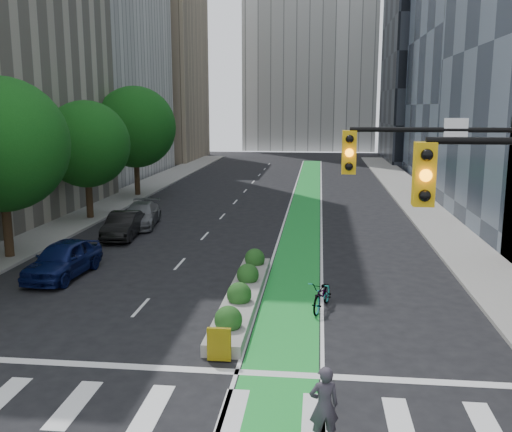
% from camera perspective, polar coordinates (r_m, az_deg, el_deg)
% --- Properties ---
extents(ground, '(160.00, 160.00, 0.00)m').
position_cam_1_polar(ground, '(15.91, -9.32, -16.75)').
color(ground, black).
rests_on(ground, ground).
extents(sidewalk_left, '(3.60, 90.00, 0.15)m').
position_cam_1_polar(sidewalk_left, '(42.27, -15.68, 0.58)').
color(sidewalk_left, gray).
rests_on(sidewalk_left, ground).
extents(sidewalk_right, '(3.60, 90.00, 0.15)m').
position_cam_1_polar(sidewalk_right, '(39.99, 17.51, -0.09)').
color(sidewalk_right, gray).
rests_on(sidewalk_right, ground).
extents(bike_lane_paint, '(2.20, 70.00, 0.01)m').
position_cam_1_polar(bike_lane_paint, '(44.16, 4.99, 1.28)').
color(bike_lane_paint, green).
rests_on(bike_lane_paint, ground).
extents(building_tan_far, '(14.00, 16.00, 26.00)m').
position_cam_1_polar(building_tan_far, '(83.27, -10.75, 14.60)').
color(building_tan_far, tan).
rests_on(building_tan_far, ground).
extents(building_dark_end, '(14.00, 18.00, 28.00)m').
position_cam_1_polar(building_dark_end, '(83.36, 18.04, 14.95)').
color(building_dark_end, black).
rests_on(building_dark_end, ground).
extents(tree_mid, '(6.40, 6.40, 8.78)m').
position_cam_1_polar(tree_mid, '(29.66, -24.17, 6.52)').
color(tree_mid, black).
rests_on(tree_mid, ground).
extents(tree_midfar, '(5.60, 5.60, 7.76)m').
position_cam_1_polar(tree_midfar, '(38.64, -16.60, 6.88)').
color(tree_midfar, black).
rests_on(tree_midfar, ground).
extents(tree_far, '(6.60, 6.60, 9.00)m').
position_cam_1_polar(tree_far, '(47.97, -11.99, 8.68)').
color(tree_far, black).
rests_on(tree_far, ground).
extents(median_planter, '(1.20, 10.26, 1.10)m').
position_cam_1_polar(median_planter, '(21.90, -1.30, -7.67)').
color(median_planter, gray).
rests_on(median_planter, ground).
extents(bicycle, '(1.28, 2.27, 1.13)m').
position_cam_1_polar(bicycle, '(21.23, 6.65, -7.80)').
color(bicycle, gray).
rests_on(bicycle, ground).
extents(cyclist, '(0.74, 0.57, 1.83)m').
position_cam_1_polar(cyclist, '(13.21, 6.81, -18.32)').
color(cyclist, '#38333D').
rests_on(cyclist, ground).
extents(parked_car_left_near, '(2.18, 4.80, 1.60)m').
position_cam_1_polar(parked_car_left_near, '(26.32, -18.73, -4.10)').
color(parked_car_left_near, '#0B1547').
rests_on(parked_car_left_near, ground).
extents(parked_car_left_mid, '(1.89, 4.54, 1.46)m').
position_cam_1_polar(parked_car_left_mid, '(33.14, -13.15, -0.91)').
color(parked_car_left_mid, black).
rests_on(parked_car_left_mid, ground).
extents(parked_car_left_far, '(2.65, 5.20, 1.45)m').
position_cam_1_polar(parked_car_left_far, '(36.17, -11.45, 0.12)').
color(parked_car_left_far, '#57595C').
rests_on(parked_car_left_far, ground).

